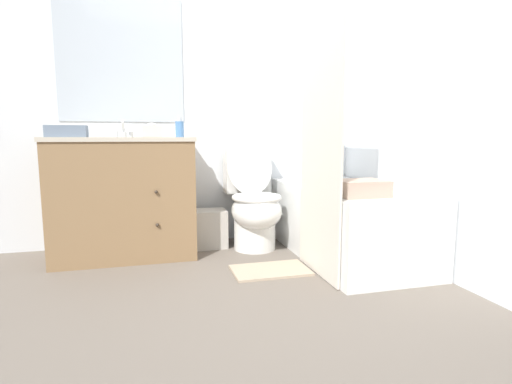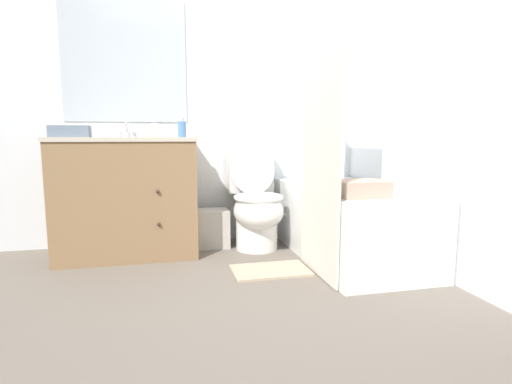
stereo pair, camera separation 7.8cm
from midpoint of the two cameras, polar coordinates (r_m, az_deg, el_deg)
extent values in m
plane|color=#6B6056|center=(2.00, 2.49, -17.94)|extent=(14.00, 14.00, 0.00)
cube|color=silver|center=(3.41, -5.00, 14.22)|extent=(8.00, 0.05, 2.50)
cube|color=#B2BCC6|center=(3.38, -17.58, 17.47)|extent=(0.93, 0.01, 0.93)
cube|color=silver|center=(3.09, 21.62, 14.38)|extent=(0.05, 2.59, 2.50)
cube|color=olive|center=(3.08, -17.16, -0.90)|extent=(0.97, 0.56, 0.84)
cube|color=beige|center=(3.05, -17.49, 7.21)|extent=(0.99, 0.58, 0.03)
cylinder|color=white|center=(3.05, -17.46, 6.46)|extent=(0.32, 0.32, 0.10)
sphere|color=#382D23|center=(2.77, -13.10, 0.06)|extent=(0.02, 0.02, 0.02)
sphere|color=#382D23|center=(2.81, -12.96, -4.51)|extent=(0.02, 0.02, 0.02)
cylinder|color=silver|center=(3.25, -17.26, 7.85)|extent=(0.04, 0.04, 0.04)
cylinder|color=silver|center=(3.21, -17.36, 8.96)|extent=(0.02, 0.11, 0.09)
cylinder|color=silver|center=(3.25, -18.24, 7.84)|extent=(0.03, 0.03, 0.04)
cylinder|color=silver|center=(3.24, -16.29, 7.92)|extent=(0.03, 0.03, 0.04)
cylinder|color=white|center=(3.14, 0.82, -6.08)|extent=(0.32, 0.32, 0.23)
ellipsoid|color=white|center=(3.05, 1.08, -2.72)|extent=(0.38, 0.45, 0.29)
torus|color=white|center=(3.03, 1.09, -0.77)|extent=(0.38, 0.38, 0.04)
cube|color=white|center=(3.31, -0.25, 3.18)|extent=(0.37, 0.18, 0.37)
ellipsoid|color=white|center=(3.20, 0.21, 3.39)|extent=(0.36, 0.13, 0.42)
cube|color=white|center=(3.01, 13.63, -4.16)|extent=(0.70, 1.41, 0.51)
cube|color=#A8ADAE|center=(2.97, 13.79, 0.58)|extent=(0.58, 1.29, 0.01)
cube|color=silver|center=(2.49, 10.12, 9.16)|extent=(0.02, 0.59, 1.86)
cube|color=#B7B2A8|center=(3.21, -5.58, -5.18)|extent=(0.26, 0.22, 0.30)
cube|color=beige|center=(3.17, -13.53, 8.37)|extent=(0.14, 0.13, 0.08)
ellipsoid|color=white|center=(3.17, -13.56, 9.32)|extent=(0.06, 0.04, 0.03)
cylinder|color=#4C7AB2|center=(3.03, -9.80, 8.82)|extent=(0.06, 0.06, 0.11)
cylinder|color=silver|center=(3.03, -9.84, 10.18)|extent=(0.03, 0.03, 0.03)
cube|color=slate|center=(2.92, -24.35, 7.90)|extent=(0.25, 0.13, 0.08)
cube|color=tan|center=(2.50, 15.61, 0.48)|extent=(0.29, 0.24, 0.10)
cube|color=tan|center=(2.65, 2.90, -11.13)|extent=(0.49, 0.31, 0.02)
camera|label=1|loc=(0.04, -89.13, 0.12)|focal=28.00mm
camera|label=2|loc=(0.04, 90.87, -0.12)|focal=28.00mm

